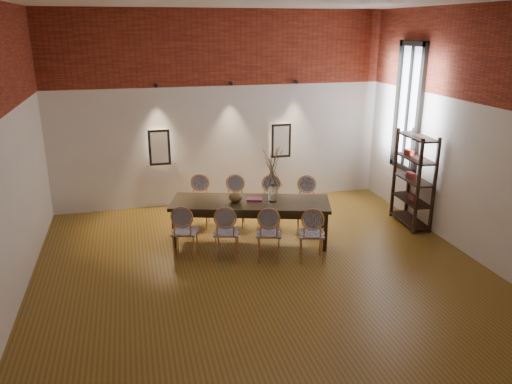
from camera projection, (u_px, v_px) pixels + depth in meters
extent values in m
cube|color=brown|center=(264.00, 274.00, 7.76)|extent=(7.00, 7.00, 0.02)
cube|color=silver|center=(220.00, 110.00, 10.39)|extent=(7.00, 0.10, 4.00)
cube|color=silver|center=(385.00, 251.00, 3.86)|extent=(7.00, 0.10, 4.00)
cube|color=silver|center=(479.00, 135.00, 7.95)|extent=(0.10, 7.00, 4.00)
cube|color=maroon|center=(219.00, 48.00, 9.93)|extent=(7.00, 0.02, 1.50)
cube|color=maroon|center=(395.00, 86.00, 3.53)|extent=(7.00, 0.02, 1.50)
cube|color=maroon|center=(487.00, 54.00, 7.54)|extent=(0.02, 7.00, 1.50)
cube|color=#FFEAC6|center=(159.00, 147.00, 10.21)|extent=(0.36, 0.06, 0.66)
cube|color=#FFEAC6|center=(281.00, 141.00, 10.82)|extent=(0.36, 0.06, 0.66)
cylinder|color=black|center=(156.00, 86.00, 9.79)|extent=(0.08, 0.10, 0.08)
cylinder|color=black|center=(230.00, 83.00, 10.14)|extent=(0.08, 0.10, 0.08)
cylinder|color=black|center=(296.00, 82.00, 10.47)|extent=(0.08, 0.10, 0.08)
cube|color=silver|center=(409.00, 108.00, 9.72)|extent=(0.02, 0.78, 2.38)
cube|color=black|center=(408.00, 108.00, 9.72)|extent=(0.08, 0.90, 2.50)
cube|color=black|center=(408.00, 108.00, 9.72)|extent=(0.06, 0.06, 2.40)
cube|color=#352714|center=(250.00, 221.00, 8.83)|extent=(2.89, 1.65, 0.75)
cylinder|color=silver|center=(272.00, 193.00, 8.64)|extent=(0.14, 0.14, 0.30)
ellipsoid|color=brown|center=(236.00, 197.00, 8.64)|extent=(0.24, 0.24, 0.18)
cube|color=#81285A|center=(254.00, 199.00, 8.76)|extent=(0.30, 0.25, 0.03)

